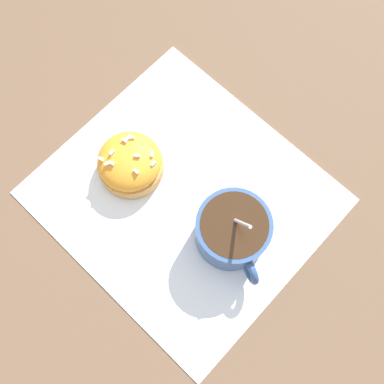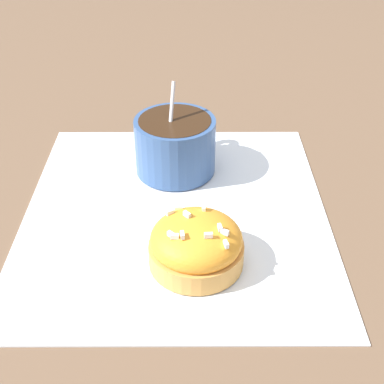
% 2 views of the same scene
% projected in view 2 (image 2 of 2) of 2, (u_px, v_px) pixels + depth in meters
% --- Properties ---
extents(ground_plane, '(3.00, 3.00, 0.00)m').
position_uv_depth(ground_plane, '(176.00, 213.00, 0.53)').
color(ground_plane, brown).
extents(paper_napkin, '(0.36, 0.33, 0.00)m').
position_uv_depth(paper_napkin, '(176.00, 212.00, 0.53)').
color(paper_napkin, white).
rests_on(paper_napkin, ground_plane).
extents(coffee_cup, '(0.10, 0.09, 0.10)m').
position_uv_depth(coffee_cup, '(176.00, 143.00, 0.58)').
color(coffee_cup, '#335184').
rests_on(coffee_cup, paper_napkin).
extents(frosted_pastry, '(0.08, 0.08, 0.05)m').
position_uv_depth(frosted_pastry, '(196.00, 244.00, 0.46)').
color(frosted_pastry, '#D19347').
rests_on(frosted_pastry, paper_napkin).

